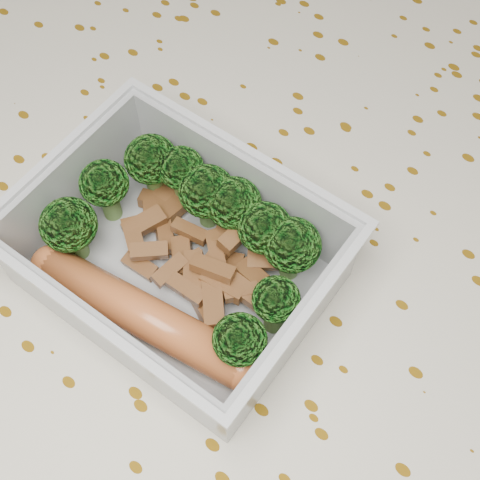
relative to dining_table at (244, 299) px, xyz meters
The scene contains 7 objects.
ground_plane 0.67m from the dining_table, ahead, with size 4.00×4.00×0.00m, color olive.
dining_table is the anchor object (origin of this frame).
tablecloth 0.05m from the dining_table, ahead, with size 1.46×0.96×0.19m.
lunch_container 0.12m from the dining_table, 111.06° to the right, with size 0.20×0.16×0.07m.
broccoli_florets 0.13m from the dining_table, 135.49° to the right, with size 0.17×0.11×0.05m.
meat_pile 0.11m from the dining_table, 108.35° to the right, with size 0.12×0.08×0.03m.
sausage 0.14m from the dining_table, 97.57° to the right, with size 0.17×0.05×0.03m.
Camera 1 is at (0.14, -0.17, 1.16)m, focal length 50.00 mm.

